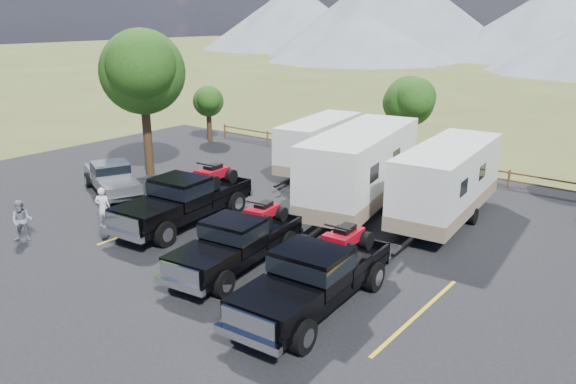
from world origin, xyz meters
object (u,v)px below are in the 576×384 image
Objects in this scene: trailer_right at (447,182)px; person_b at (22,221)px; rig_right at (316,275)px; person_a at (103,208)px; tree_big_nw at (142,72)px; rig_center at (238,240)px; trailer_center at (360,169)px; trailer_left at (320,145)px; pickup_silver at (112,178)px; rig_left at (185,198)px.

trailer_right is 17.11m from person_b.
person_a is at bearing 175.97° from rig_right.
rig_center is (12.10, -5.80, -4.59)m from tree_big_nw.
trailer_left is at bearing 130.05° from trailer_center.
trailer_left is at bearing 105.40° from rig_center.
pickup_silver is (-14.32, -6.46, -0.88)m from trailer_right.
rig_right is 14.59m from pickup_silver.
rig_left is 4.27× the size of person_b.
trailer_right is at bearing 0.42° from person_b.
rig_left is at bearing -140.05° from trailer_center.
tree_big_nw reaches higher than rig_center.
trailer_left is at bearing 172.44° from pickup_silver.
rig_center is at bearing -22.05° from person_b.
trailer_left is 0.81× the size of trailer_center.
pickup_silver is at bearing -163.65° from trailer_center.
trailer_center is (12.31, 1.93, -3.66)m from tree_big_nw.
rig_right reaches higher than person_b.
trailer_right reaches higher than trailer_left.
rig_center is 0.73× the size of trailer_left.
tree_big_nw is at bearing -174.93° from trailer_right.
rig_right is 0.78× the size of trailer_left.
trailer_right is 15.74m from pickup_silver.
trailer_center is at bearing 8.14° from person_b.
tree_big_nw is at bearing 147.38° from rig_center.
rig_left is at bearing 11.27° from person_b.
rig_left is 3.36m from person_a.
rig_center is 12.91m from trailer_left.
person_b is at bearing 44.76° from pickup_silver.
trailer_center reaches higher than rig_right.
trailer_right reaches higher than rig_right.
trailer_right reaches higher than person_a.
rig_left is 1.05× the size of rig_right.
trailer_left reaches higher than rig_left.
trailer_left is 9.31m from trailer_right.
tree_big_nw reaches higher than pickup_silver.
trailer_right is (8.48, 6.93, 0.62)m from rig_left.
trailer_left reaches higher than person_b.
rig_center is 3.78× the size of person_b.
trailer_left is (-0.26, 10.14, 0.44)m from rig_left.
tree_big_nw is at bearing 153.79° from rig_right.
pickup_silver is 4.62m from person_a.
trailer_left is 11.18m from pickup_silver.
trailer_center is 12.08m from pickup_silver.
rig_center is 6.97m from person_a.
trailer_center reaches higher than person_b.
rig_right is (15.88, -6.48, -4.51)m from tree_big_nw.
person_a is at bearing -141.08° from trailer_center.
person_a is at bearing -108.35° from trailer_left.
rig_right is 12.26m from person_b.
rig_left reaches higher than rig_right.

